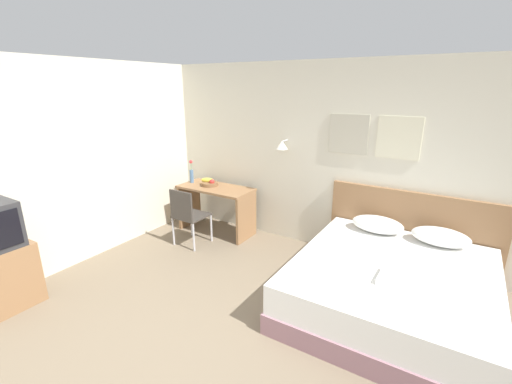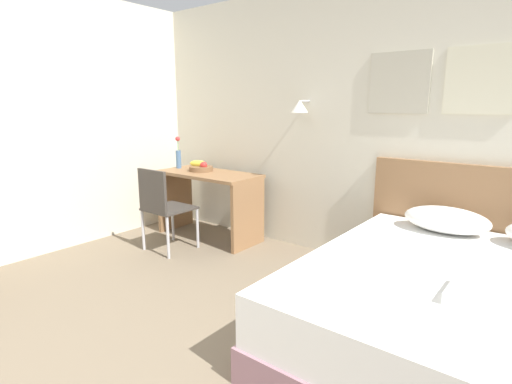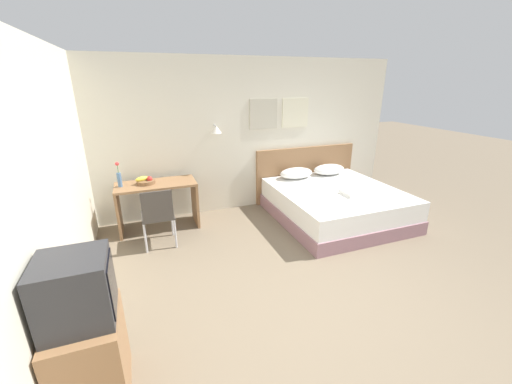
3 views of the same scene
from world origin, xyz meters
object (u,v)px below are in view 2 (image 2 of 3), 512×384
headboard (502,234)px  fruit_bowl (201,167)px  bed (471,320)px  flower_vase (178,156)px  desk_chair (161,203)px  pillow_left (446,220)px  folded_towel_near_foot (483,297)px  desk (209,192)px

headboard → fruit_bowl: bearing=-173.4°
bed → flower_vase: size_ratio=5.43×
fruit_bowl → desk_chair: bearing=-81.5°
desk_chair → flower_vase: flower_vase is taller
pillow_left → folded_towel_near_foot: 1.20m
folded_towel_near_foot → flower_vase: 3.61m
bed → desk_chair: (-2.90, 0.06, 0.26)m
bed → fruit_bowl: fruit_bowl is taller
folded_towel_near_foot → desk_chair: 3.01m
pillow_left → desk_chair: 2.66m
flower_vase → headboard: bearing=6.1°
desk → desk_chair: 0.64m
headboard → folded_towel_near_foot: (0.08, -1.38, 0.04)m
pillow_left → desk_chair: size_ratio=0.71×
headboard → folded_towel_near_foot: size_ratio=6.50×
folded_towel_near_foot → flower_vase: flower_vase is taller
bed → headboard: headboard is taller
folded_towel_near_foot → desk_chair: (-2.98, 0.37, -0.05)m
pillow_left → folded_towel_near_foot: size_ratio=1.97×
desk_chair → flower_vase: size_ratio=2.31×
desk_chair → fruit_bowl: size_ratio=2.93×
pillow_left → desk_chair: (-2.55, -0.74, -0.11)m
bed → desk_chair: desk_chair is taller
desk_chair → fruit_bowl: desk_chair is taller
bed → flower_vase: flower_vase is taller
fruit_bowl → flower_vase: (-0.36, -0.02, 0.11)m
folded_towel_near_foot → desk_chair: bearing=173.0°
pillow_left → bed: bearing=-66.0°
desk → fruit_bowl: fruit_bowl is taller
headboard → fruit_bowl: (-3.00, -0.35, 0.28)m
desk → pillow_left: bearing=2.3°
desk_chair → flower_vase: 0.89m
pillow_left → headboard: bearing=37.2°
desk_chair → fruit_bowl: 0.73m
folded_towel_near_foot → pillow_left: bearing=111.5°
headboard → desk: size_ratio=1.72×
desk_chair → headboard: bearing=19.2°
bed → flower_vase: bearing=168.1°
bed → headboard: size_ratio=1.00×
headboard → folded_towel_near_foot: bearing=-86.6°
headboard → desk: bearing=-172.6°
headboard → bed: bearing=-90.0°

